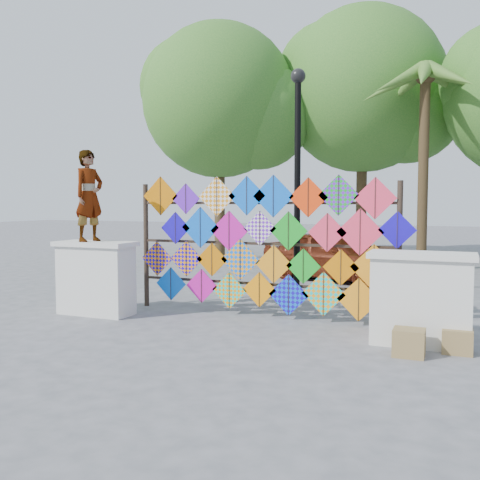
# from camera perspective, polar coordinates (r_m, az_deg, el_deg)

# --- Properties ---
(ground) EXTENTS (80.00, 80.00, 0.00)m
(ground) POSITION_cam_1_polar(r_m,az_deg,el_deg) (8.65, 0.35, -9.05)
(ground) COLOR gray
(ground) RESTS_ON ground
(parapet_left) EXTENTS (1.40, 0.65, 1.28)m
(parapet_left) POSITION_cam_1_polar(r_m,az_deg,el_deg) (9.69, -15.12, -3.87)
(parapet_left) COLOR silver
(parapet_left) RESTS_ON ground
(parapet_right) EXTENTS (1.40, 0.65, 1.28)m
(parapet_right) POSITION_cam_1_polar(r_m,az_deg,el_deg) (7.75, 18.74, -5.91)
(parapet_right) COLOR silver
(parapet_right) RESTS_ON ground
(kite_rack) EXTENTS (4.91, 0.24, 2.44)m
(kite_rack) POSITION_cam_1_polar(r_m,az_deg,el_deg) (9.10, 2.75, -0.59)
(kite_rack) COLOR #2E2319
(kite_rack) RESTS_ON ground
(tree_west) EXTENTS (5.85, 5.20, 8.01)m
(tree_west) POSITION_cam_1_polar(r_m,az_deg,el_deg) (18.78, -1.89, 14.51)
(tree_west) COLOR #4E3B21
(tree_west) RESTS_ON ground
(tree_mid) EXTENTS (6.30, 5.60, 8.61)m
(tree_mid) POSITION_cam_1_polar(r_m,az_deg,el_deg) (19.47, 13.32, 15.21)
(tree_mid) COLOR #4E3B21
(tree_mid) RESTS_ON ground
(palm_tree) EXTENTS (3.62, 3.62, 5.83)m
(palm_tree) POSITION_cam_1_polar(r_m,az_deg,el_deg) (16.13, 19.14, 14.49)
(palm_tree) COLOR #4E3B21
(palm_tree) RESTS_ON ground
(vendor_woman) EXTENTS (0.49, 0.64, 1.59)m
(vendor_woman) POSITION_cam_1_polar(r_m,az_deg,el_deg) (9.67, -15.79, 4.56)
(vendor_woman) COLOR #99999E
(vendor_woman) RESTS_ON parapet_left
(sedan) EXTENTS (3.98, 2.61, 1.26)m
(sedan) POSITION_cam_1_polar(r_m,az_deg,el_deg) (13.65, 9.85, -1.63)
(sedan) COLOR #602210
(sedan) RESTS_ON ground
(lamppost) EXTENTS (0.28, 0.28, 4.46)m
(lamppost) POSITION_cam_1_polar(r_m,az_deg,el_deg) (10.25, 6.15, 8.10)
(lamppost) COLOR black
(lamppost) RESTS_ON ground
(cardboard_box_near) EXTENTS (0.39, 0.35, 0.35)m
(cardboard_box_near) POSITION_cam_1_polar(r_m,az_deg,el_deg) (7.26, 17.57, -10.39)
(cardboard_box_near) COLOR olive
(cardboard_box_near) RESTS_ON ground
(cardboard_box_far) EXTENTS (0.38, 0.35, 0.32)m
(cardboard_box_far) POSITION_cam_1_polar(r_m,az_deg,el_deg) (7.62, 22.18, -9.93)
(cardboard_box_far) COLOR olive
(cardboard_box_far) RESTS_ON ground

